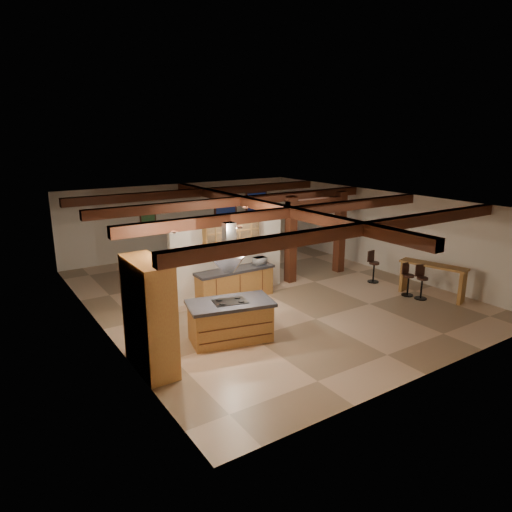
{
  "coord_description": "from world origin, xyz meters",
  "views": [
    {
      "loc": [
        -7.64,
        -11.18,
        4.86
      ],
      "look_at": [
        0.02,
        0.5,
        1.09
      ],
      "focal_mm": 32.0,
      "sensor_mm": 36.0,
      "label": 1
    }
  ],
  "objects_px": {
    "kitchen_island": "(230,320)",
    "dining_table": "(222,264)",
    "sofa": "(240,244)",
    "bar_counter": "(433,275)"
  },
  "relations": [
    {
      "from": "dining_table",
      "to": "sofa",
      "type": "distance_m",
      "value": 3.3
    },
    {
      "from": "dining_table",
      "to": "kitchen_island",
      "type": "bearing_deg",
      "value": -132.93
    },
    {
      "from": "sofa",
      "to": "bar_counter",
      "type": "distance_m",
      "value": 8.32
    },
    {
      "from": "sofa",
      "to": "dining_table",
      "type": "bearing_deg",
      "value": 43.54
    },
    {
      "from": "dining_table",
      "to": "sofa",
      "type": "height_order",
      "value": "dining_table"
    },
    {
      "from": "kitchen_island",
      "to": "dining_table",
      "type": "distance_m",
      "value": 5.51
    },
    {
      "from": "kitchen_island",
      "to": "dining_table",
      "type": "relative_size",
      "value": 1.1
    },
    {
      "from": "dining_table",
      "to": "bar_counter",
      "type": "bearing_deg",
      "value": -69.48
    },
    {
      "from": "dining_table",
      "to": "sofa",
      "type": "xyz_separation_m",
      "value": [
        2.24,
        2.43,
        -0.08
      ]
    },
    {
      "from": "kitchen_island",
      "to": "sofa",
      "type": "relative_size",
      "value": 1.17
    }
  ]
}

